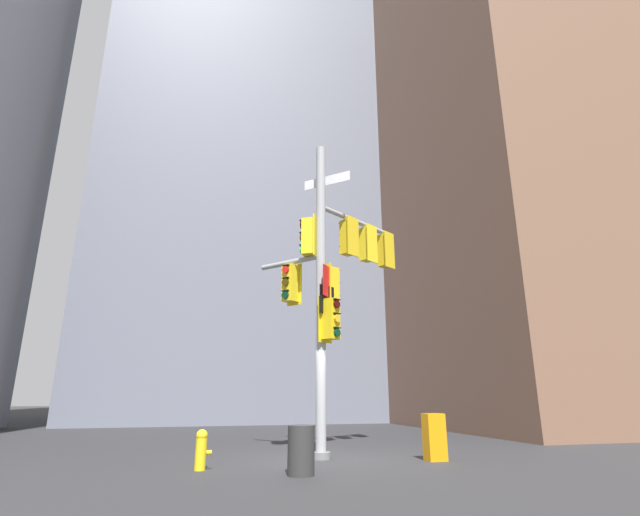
# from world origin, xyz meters

# --- Properties ---
(ground) EXTENTS (120.00, 120.00, 0.00)m
(ground) POSITION_xyz_m (0.00, 0.00, 0.00)
(ground) COLOR #2D2D30
(building_tower_right) EXTENTS (14.29, 14.29, 42.94)m
(building_tower_right) POSITION_xyz_m (14.30, 8.40, 21.47)
(building_tower_right) COLOR brown
(building_tower_right) RESTS_ON ground
(building_mid_block) EXTENTS (16.63, 16.63, 45.84)m
(building_mid_block) POSITION_xyz_m (-0.79, 21.16, 22.92)
(building_mid_block) COLOR slate
(building_mid_block) RESTS_ON ground
(signal_pole_assembly) EXTENTS (4.13, 2.35, 8.11)m
(signal_pole_assembly) POSITION_xyz_m (0.43, 0.39, 4.62)
(signal_pole_assembly) COLOR #9EA0A3
(signal_pole_assembly) RESTS_ON ground
(fire_hydrant) EXTENTS (0.33, 0.23, 0.77)m
(fire_hydrant) POSITION_xyz_m (-2.76, -1.02, 0.40)
(fire_hydrant) COLOR yellow
(fire_hydrant) RESTS_ON ground
(newspaper_box) EXTENTS (0.45, 0.36, 1.03)m
(newspaper_box) POSITION_xyz_m (2.45, -0.96, 0.51)
(newspaper_box) COLOR orange
(newspaper_box) RESTS_ON ground
(trash_bin) EXTENTS (0.51, 0.51, 0.89)m
(trash_bin) POSITION_xyz_m (-0.96, -2.14, 0.44)
(trash_bin) COLOR #2D2D2D
(trash_bin) RESTS_ON ground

